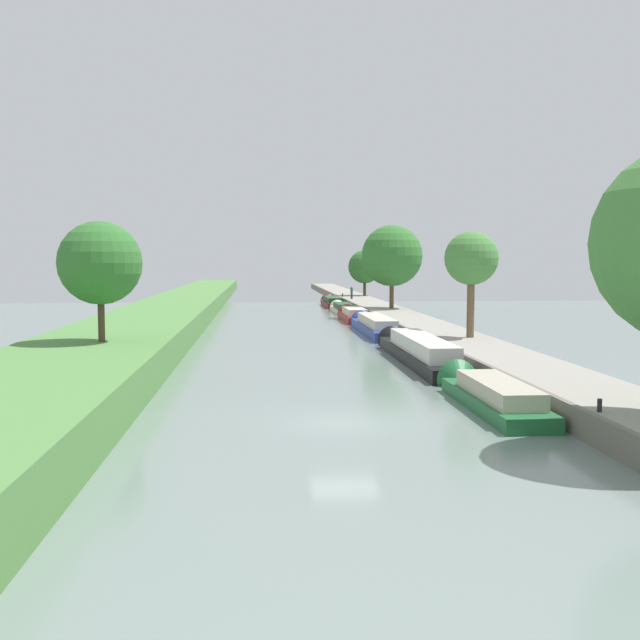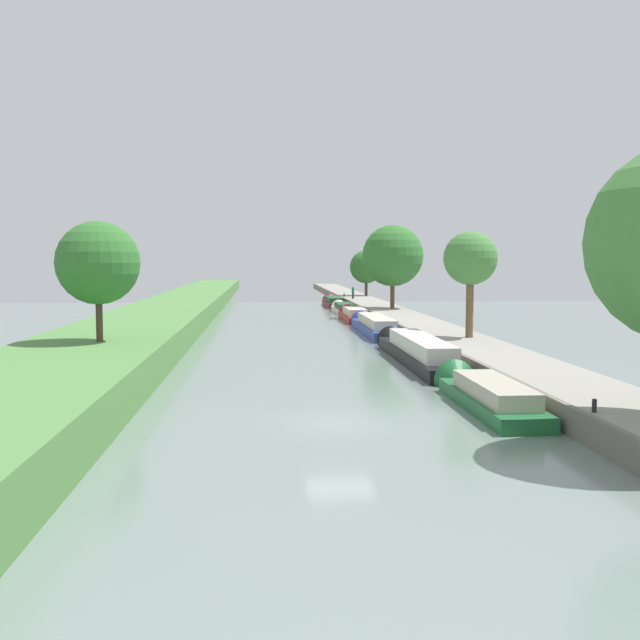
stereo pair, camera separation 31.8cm
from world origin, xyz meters
name	(u,v)px [view 1 (the left image)]	position (x,y,z in m)	size (l,w,h in m)	color
ground_plane	(345,423)	(0.00, 0.00, 0.00)	(160.00, 160.00, 0.00)	slate
left_grassy_bank	(20,403)	(-11.72, 0.00, 0.91)	(7.73, 260.00, 1.82)	#518442
right_towpath	(604,406)	(9.97, 0.00, 0.49)	(4.24, 260.00, 0.99)	gray
stone_quay	(547,406)	(7.73, 0.00, 0.52)	(0.25, 260.00, 1.04)	#6B665B
narrowboat_green	(488,394)	(6.32, 2.91, 0.49)	(2.10, 10.41, 1.99)	#1E6033
narrowboat_black	(417,350)	(6.20, 16.54, 0.66)	(2.15, 17.28, 2.26)	black
narrowboat_blue	(374,326)	(6.24, 33.94, 0.61)	(2.18, 15.23, 2.16)	#283D93
narrowboat_red	(353,315)	(6.09, 47.01, 0.53)	(2.15, 10.38, 2.04)	maroon
narrowboat_cream	(342,308)	(6.23, 58.45, 0.45)	(1.92, 10.20, 1.82)	beige
narrowboat_maroon	(332,302)	(6.18, 70.02, 0.52)	(2.11, 11.78, 2.00)	maroon
tree_rightbank_midnear	(471,259)	(10.57, 20.59, 6.08)	(3.49, 3.49, 6.91)	brown
tree_rightbank_midfar	(392,256)	(10.55, 50.03, 6.44)	(6.34, 6.34, 8.63)	brown
tree_rightbank_far	(365,267)	(11.63, 78.08, 5.02)	(4.66, 4.66, 6.37)	#4C3828
tree_leftbank_downstream	(100,263)	(-11.29, 12.06, 5.88)	(4.30, 4.30, 6.22)	#4C3828
person_walking	(352,292)	(8.69, 69.07, 1.86)	(0.34, 0.34, 1.66)	#282D42
mooring_bollard_near	(600,405)	(8.15, -3.49, 1.21)	(0.16, 0.16, 0.45)	black
mooring_bollard_far	(343,295)	(8.15, 74.82, 1.21)	(0.16, 0.16, 0.45)	black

